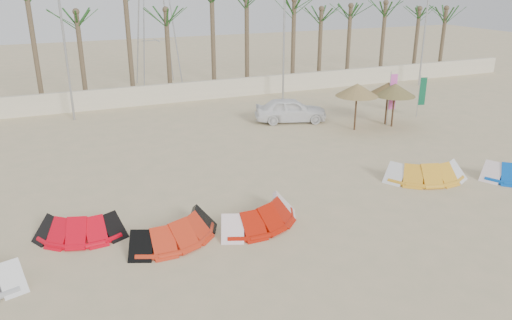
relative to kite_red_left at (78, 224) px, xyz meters
name	(u,v)px	position (x,y,z in m)	size (l,w,h in m)	color
ground	(333,264)	(6.91, -4.85, -0.42)	(120.00, 120.00, 0.00)	#D3B88B
boundary_wall	(164,94)	(6.91, 17.15, 0.23)	(60.00, 0.30, 1.30)	beige
palm_line	(163,3)	(7.58, 18.65, 6.03)	(52.00, 4.00, 7.70)	brown
lamp_b	(62,21)	(0.95, 15.15, 5.35)	(1.25, 0.14, 11.00)	#A5A8AD
lamp_c	(285,14)	(14.95, 15.15, 5.35)	(1.25, 0.14, 11.00)	#A5A8AD
lamp_d	(428,10)	(26.95, 15.15, 5.35)	(1.25, 0.14, 11.00)	#A5A8AD
pylon	(160,85)	(7.91, 23.15, -0.42)	(3.00, 3.00, 14.00)	#A5A8AD
kite_red_left	(78,224)	(0.00, 0.00, 0.00)	(3.21, 2.19, 0.90)	red
kite_red_mid	(173,227)	(2.84, -1.41, 0.00)	(3.63, 2.50, 0.90)	red
kite_red_right	(257,211)	(5.85, -1.45, 0.00)	(3.71, 2.55, 0.90)	#B31606
kite_orange	(421,169)	(13.91, -0.45, 0.00)	(3.75, 2.36, 0.90)	gold
parasol_left	(357,90)	(15.32, 6.74, 1.87)	(2.38, 2.38, 2.65)	#4C331E
parasol_mid	(395,90)	(17.69, 6.49, 1.73)	(2.35, 2.35, 2.50)	#4C331E
parasol_right	(388,89)	(17.65, 7.05, 1.69)	(2.27, 2.27, 2.46)	#4C331E
flag_pink	(392,93)	(17.75, 6.83, 1.45)	(0.45, 0.10, 3.14)	#A5A8AD
flag_green	(421,92)	(20.49, 7.51, 1.12)	(0.45, 0.13, 2.60)	#A5A8AD
car	(291,110)	(12.75, 9.67, 0.30)	(1.69, 4.20, 1.43)	white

